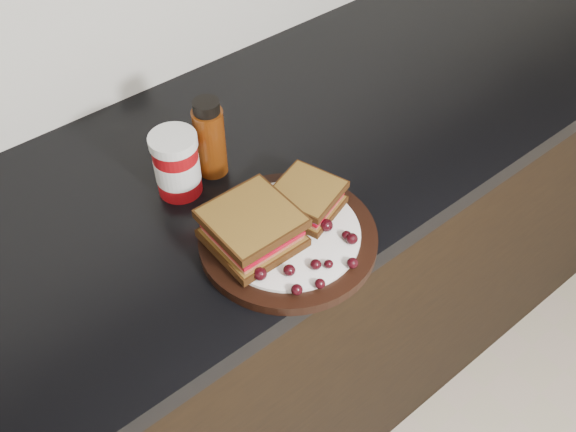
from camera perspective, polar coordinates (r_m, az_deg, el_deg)
name	(u,v)px	position (r m, az deg, el deg)	size (l,w,h in m)	color
base_cabinets	(242,323)	(1.49, -4.09, -9.43)	(3.96, 0.58, 0.86)	black
countertop	(229,180)	(1.14, -5.27, 3.22)	(3.98, 0.60, 0.04)	black
plate	(288,238)	(1.00, 0.00, -1.99)	(0.28, 0.28, 0.02)	black
sandwich_left	(252,228)	(0.96, -3.20, -1.08)	(0.13, 0.13, 0.06)	brown
sandwich_right	(307,198)	(1.01, 1.70, 1.59)	(0.10, 0.10, 0.04)	brown
grape_0	(260,274)	(0.93, -2.51, -5.16)	(0.02, 0.02, 0.02)	black
grape_1	(289,270)	(0.93, 0.11, -4.85)	(0.02, 0.02, 0.02)	black
grape_2	(297,290)	(0.91, 0.79, -6.57)	(0.02, 0.02, 0.02)	black
grape_3	(320,284)	(0.92, 2.86, -6.03)	(0.02, 0.02, 0.01)	black
grape_4	(316,264)	(0.94, 2.48, -4.33)	(0.02, 0.02, 0.02)	black
grape_5	(329,264)	(0.94, 3.63, -4.28)	(0.01, 0.01, 0.01)	black
grape_6	(352,263)	(0.95, 5.75, -4.18)	(0.02, 0.02, 0.02)	black
grape_7	(352,239)	(0.98, 5.69, -2.03)	(0.02, 0.02, 0.02)	black
grape_8	(347,235)	(0.98, 5.23, -1.72)	(0.02, 0.02, 0.01)	black
grape_9	(326,225)	(0.99, 3.42, -0.84)	(0.02, 0.02, 0.02)	black
grape_10	(328,205)	(1.02, 3.53, 0.94)	(0.02, 0.02, 0.02)	black
grape_11	(317,207)	(1.02, 2.57, 0.81)	(0.02, 0.02, 0.02)	black
grape_12	(308,199)	(1.03, 1.83, 1.54)	(0.02, 0.02, 0.02)	black
grape_13	(295,186)	(1.05, 0.59, 2.69)	(0.02, 0.02, 0.02)	black
grape_14	(236,233)	(0.98, -4.64, -1.50)	(0.01, 0.01, 0.01)	black
grape_15	(258,237)	(0.97, -2.69, -1.88)	(0.02, 0.02, 0.02)	black
grape_16	(242,247)	(0.96, -4.08, -2.76)	(0.02, 0.02, 0.01)	black
grape_17	(251,261)	(0.94, -3.32, -4.01)	(0.02, 0.02, 0.02)	black
grape_18	(234,237)	(0.98, -4.80, -1.88)	(0.02, 0.02, 0.02)	black
grape_19	(240,235)	(0.98, -4.29, -1.68)	(0.02, 0.02, 0.02)	black
grape_20	(259,249)	(0.96, -2.60, -2.96)	(0.02, 0.02, 0.01)	black
condiment_jar	(177,164)	(1.07, -9.86, 4.56)	(0.08, 0.08, 0.12)	maroon
oil_bottle	(210,138)	(1.09, -6.98, 6.94)	(0.05, 0.05, 0.15)	#4F2007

